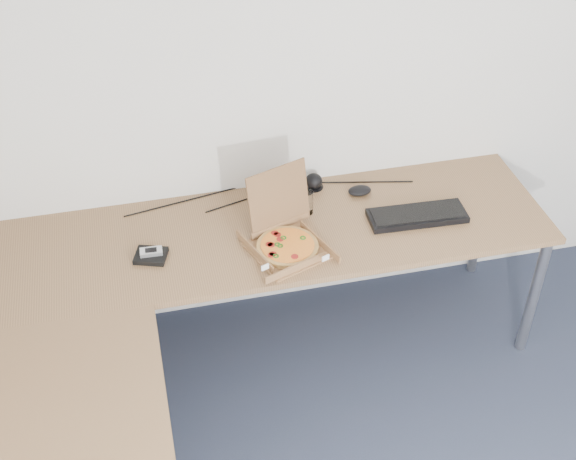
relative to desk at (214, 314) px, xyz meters
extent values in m
cube|color=brown|center=(0.32, 0.43, 0.01)|extent=(2.50, 0.70, 0.03)
cylinder|color=gray|center=(1.52, 0.73, -0.35)|extent=(0.05, 0.05, 0.70)
cube|color=olive|center=(0.37, 0.28, 0.03)|extent=(0.30, 0.30, 0.01)
cube|color=olive|center=(0.37, 0.45, 0.19)|extent=(0.30, 0.06, 0.29)
cylinder|color=#C68F47|center=(0.37, 0.28, 0.05)|extent=(0.27, 0.27, 0.02)
cylinder|color=red|center=(0.37, 0.28, 0.06)|extent=(0.23, 0.23, 0.00)
cylinder|color=white|center=(0.51, 0.52, 0.09)|extent=(0.07, 0.07, 0.11)
cube|color=black|center=(0.99, 0.37, 0.04)|extent=(0.45, 0.18, 0.03)
ellipsoid|color=black|center=(0.79, 0.60, 0.05)|extent=(0.12, 0.09, 0.04)
cube|color=black|center=(-0.21, 0.36, 0.04)|extent=(0.16, 0.15, 0.02)
cube|color=#B2B5BA|center=(-0.21, 0.37, 0.06)|extent=(0.10, 0.05, 0.02)
ellipsoid|color=black|center=(0.59, 0.71, 0.07)|extent=(0.09, 0.09, 0.08)
camera|label=1|loc=(-0.21, -2.19, 2.18)|focal=48.22mm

